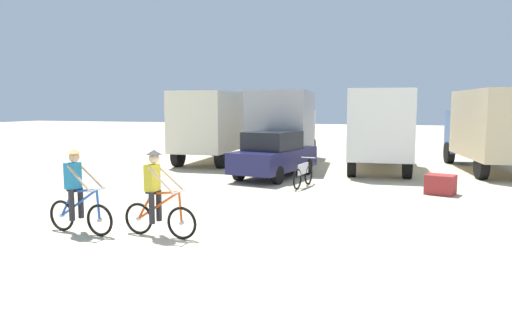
# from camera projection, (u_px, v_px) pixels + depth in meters

# --- Properties ---
(ground_plane) EXTENTS (120.00, 120.00, 0.00)m
(ground_plane) POSITION_uv_depth(u_px,v_px,m) (227.00, 231.00, 10.28)
(ground_plane) COLOR beige
(box_truck_cream_rv) EXTENTS (2.68, 6.85, 3.35)m
(box_truck_cream_rv) POSITION_uv_depth(u_px,v_px,m) (217.00, 123.00, 22.74)
(box_truck_cream_rv) COLOR beige
(box_truck_cream_rv) RESTS_ON ground
(box_truck_grey_hauler) EXTENTS (3.00, 6.95, 3.35)m
(box_truck_grey_hauler) POSITION_uv_depth(u_px,v_px,m) (285.00, 124.00, 21.64)
(box_truck_grey_hauler) COLOR #9E9EA3
(box_truck_grey_hauler) RESTS_ON ground
(box_truck_white_box) EXTENTS (2.83, 6.90, 3.35)m
(box_truck_white_box) POSITION_uv_depth(u_px,v_px,m) (379.00, 126.00, 19.89)
(box_truck_white_box) COLOR white
(box_truck_white_box) RESTS_ON ground
(box_truck_tan_camper) EXTENTS (3.29, 7.01, 3.35)m
(box_truck_tan_camper) POSITION_uv_depth(u_px,v_px,m) (493.00, 126.00, 19.31)
(box_truck_tan_camper) COLOR #CCB78E
(box_truck_tan_camper) RESTS_ON ground
(sedan_parked) EXTENTS (2.55, 4.46, 1.76)m
(sedan_parked) POSITION_uv_depth(u_px,v_px,m) (274.00, 155.00, 17.74)
(sedan_parked) COLOR #1E1E4C
(sedan_parked) RESTS_ON ground
(cyclist_orange_shirt) EXTENTS (1.73, 0.52, 1.82)m
(cyclist_orange_shirt) POSITION_uv_depth(u_px,v_px,m) (77.00, 194.00, 10.00)
(cyclist_orange_shirt) COLOR black
(cyclist_orange_shirt) RESTS_ON ground
(cyclist_cowboy_hat) EXTENTS (1.73, 0.52, 1.82)m
(cyclist_cowboy_hat) POSITION_uv_depth(u_px,v_px,m) (157.00, 197.00, 9.74)
(cyclist_cowboy_hat) COLOR black
(cyclist_cowboy_hat) RESTS_ON ground
(bicycle_spare) EXTENTS (0.50, 1.72, 0.97)m
(bicycle_spare) POSITION_uv_depth(u_px,v_px,m) (303.00, 175.00, 15.76)
(bicycle_spare) COLOR black
(bicycle_spare) RESTS_ON ground
(supply_crate) EXTENTS (0.99, 0.89, 0.61)m
(supply_crate) POSITION_uv_depth(u_px,v_px,m) (441.00, 185.00, 14.47)
(supply_crate) COLOR #9E2D2D
(supply_crate) RESTS_ON ground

